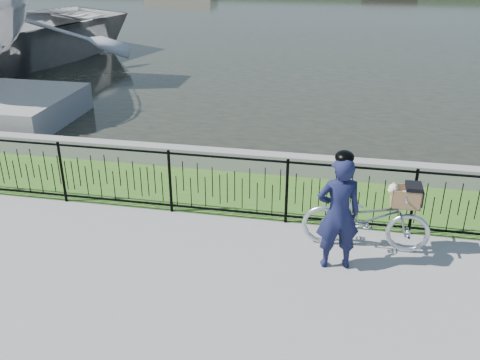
# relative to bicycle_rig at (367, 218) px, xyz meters

# --- Properties ---
(ground) EXTENTS (120.00, 120.00, 0.00)m
(ground) POSITION_rel_bicycle_rig_xyz_m (-2.28, -1.07, -0.51)
(ground) COLOR gray
(ground) RESTS_ON ground
(grass_strip) EXTENTS (60.00, 2.00, 0.01)m
(grass_strip) POSITION_rel_bicycle_rig_xyz_m (-2.28, 1.53, -0.51)
(grass_strip) COLOR #3A6620
(grass_strip) RESTS_ON ground
(water) EXTENTS (120.00, 120.00, 0.00)m
(water) POSITION_rel_bicycle_rig_xyz_m (-2.28, 31.93, -0.51)
(water) COLOR black
(water) RESTS_ON ground
(quay_wall) EXTENTS (60.00, 0.30, 0.40)m
(quay_wall) POSITION_rel_bicycle_rig_xyz_m (-2.28, 2.53, -0.31)
(quay_wall) COLOR gray
(quay_wall) RESTS_ON ground
(fence) EXTENTS (14.00, 0.06, 1.15)m
(fence) POSITION_rel_bicycle_rig_xyz_m (-2.28, 0.53, 0.06)
(fence) COLOR black
(fence) RESTS_ON ground
(bicycle_rig) EXTENTS (1.92, 0.67, 1.14)m
(bicycle_rig) POSITION_rel_bicycle_rig_xyz_m (0.00, 0.00, 0.00)
(bicycle_rig) COLOR silver
(bicycle_rig) RESTS_ON ground
(cyclist) EXTENTS (0.70, 0.54, 1.79)m
(cyclist) POSITION_rel_bicycle_rig_xyz_m (-0.44, -0.60, 0.37)
(cyclist) COLOR #141839
(cyclist) RESTS_ON ground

